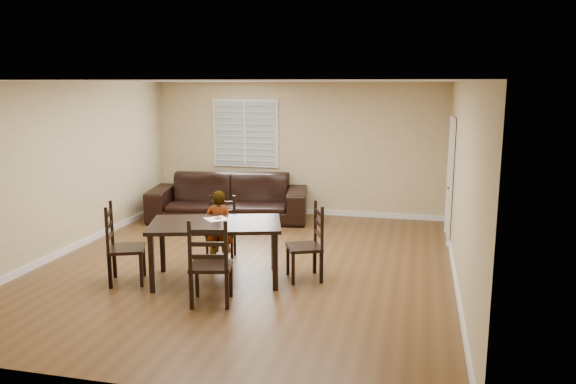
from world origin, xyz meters
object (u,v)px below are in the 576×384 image
(chair_left, at_px, (116,247))
(child, at_px, (219,228))
(dining_table, at_px, (216,229))
(chair_near, at_px, (222,229))
(chair_far, at_px, (209,268))
(sofa, at_px, (229,198))
(chair_right, at_px, (313,245))
(donut, at_px, (218,217))

(chair_left, xyz_separation_m, child, (1.10, 1.00, 0.07))
(dining_table, height_order, chair_near, chair_near)
(child, bearing_deg, dining_table, 98.04)
(chair_far, xyz_separation_m, sofa, (-1.24, 4.25, -0.05))
(chair_right, relative_size, child, 0.93)
(dining_table, bearing_deg, donut, 83.66)
(chair_near, bearing_deg, chair_right, -34.59)
(chair_left, relative_size, donut, 11.10)
(chair_near, bearing_deg, donut, -84.44)
(chair_far, bearing_deg, chair_right, -141.04)
(chair_left, bearing_deg, chair_far, -131.11)
(child, bearing_deg, chair_left, 33.97)
(chair_left, relative_size, chair_right, 1.03)
(donut, relative_size, sofa, 0.03)
(donut, bearing_deg, chair_right, 8.28)
(child, xyz_separation_m, donut, (0.14, -0.41, 0.27))
(donut, bearing_deg, chair_left, -154.96)
(chair_left, height_order, sofa, chair_left)
(chair_left, bearing_deg, chair_right, -95.83)
(chair_near, height_order, donut, chair_near)
(dining_table, xyz_separation_m, chair_right, (1.27, 0.39, -0.25))
(chair_right, bearing_deg, dining_table, -96.27)
(chair_far, xyz_separation_m, donut, (-0.28, 1.09, 0.35))
(chair_far, distance_m, chair_right, 1.64)
(dining_table, bearing_deg, sofa, 90.29)
(donut, bearing_deg, chair_far, -75.38)
(dining_table, xyz_separation_m, chair_left, (-1.28, -0.39, -0.24))
(chair_near, xyz_separation_m, donut, (0.26, -0.86, 0.41))
(chair_left, distance_m, child, 1.49)
(chair_right, relative_size, sofa, 0.35)
(dining_table, relative_size, child, 1.71)
(dining_table, height_order, chair_right, chair_right)
(chair_near, xyz_separation_m, chair_right, (1.57, -0.67, 0.05))
(chair_far, bearing_deg, donut, -87.84)
(chair_near, bearing_deg, chair_left, -135.54)
(chair_far, xyz_separation_m, child, (-0.43, 1.51, 0.07))
(donut, height_order, sofa, sofa)
(dining_table, xyz_separation_m, sofa, (-0.99, 3.35, -0.29))
(chair_right, bearing_deg, child, -121.88)
(donut, distance_m, sofa, 3.32)
(chair_near, xyz_separation_m, sofa, (-0.69, 2.29, 0.01))
(dining_table, bearing_deg, child, 90.00)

